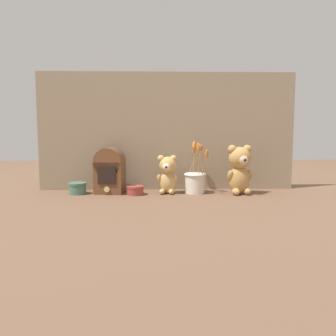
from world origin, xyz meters
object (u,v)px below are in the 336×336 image
teddy_bear_large (240,169)px  vintage_radio (110,170)px  decorative_tin_tall (78,188)px  teddy_bear_medium (167,174)px  decorative_tin_short (135,190)px  flower_vase (195,180)px

teddy_bear_large → vintage_radio: size_ratio=1.06×
teddy_bear_large → decorative_tin_tall: size_ratio=2.77×
teddy_bear_large → vintage_radio: (-0.71, 0.05, -0.01)m
teddy_bear_large → teddy_bear_medium: 0.39m
teddy_bear_medium → vintage_radio: vintage_radio is taller
decorative_tin_tall → decorative_tin_short: (0.32, -0.03, -0.01)m
teddy_bear_large → flower_vase: flower_vase is taller
teddy_bear_medium → flower_vase: flower_vase is taller
flower_vase → vintage_radio: 0.47m
flower_vase → teddy_bear_medium: bearing=-175.7°
teddy_bear_medium → vintage_radio: 0.32m
teddy_bear_large → teddy_bear_medium: size_ratio=1.26×
teddy_bear_large → vintage_radio: teddy_bear_large is taller
decorative_tin_short → vintage_radio: bearing=161.1°
vintage_radio → decorative_tin_short: size_ratio=2.65×
flower_vase → vintage_radio: (-0.47, 0.02, 0.05)m
teddy_bear_large → decorative_tin_short: 0.58m
vintage_radio → decorative_tin_tall: (-0.17, -0.02, -0.10)m
teddy_bear_medium → flower_vase: (0.15, 0.01, -0.04)m
teddy_bear_medium → decorative_tin_short: teddy_bear_medium is taller
teddy_bear_medium → flower_vase: bearing=4.3°
teddy_bear_large → flower_vase: (-0.24, 0.04, -0.06)m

